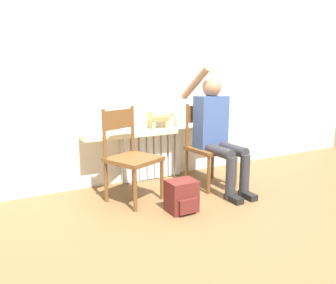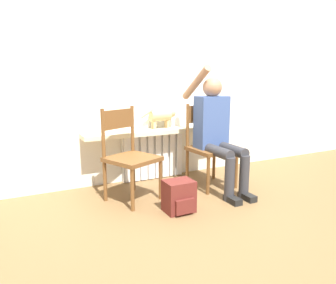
% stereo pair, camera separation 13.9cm
% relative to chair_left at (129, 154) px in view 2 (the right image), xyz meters
% --- Properties ---
extents(ground_plane, '(12.00, 12.00, 0.00)m').
position_rel_chair_left_xyz_m(ground_plane, '(0.48, -0.65, -0.46)').
color(ground_plane, brown).
extents(wall_with_window, '(7.00, 0.06, 2.70)m').
position_rel_chair_left_xyz_m(wall_with_window, '(0.48, 0.58, 0.89)').
color(wall_with_window, white).
rests_on(wall_with_window, ground_plane).
extents(radiator, '(0.75, 0.08, 0.56)m').
position_rel_chair_left_xyz_m(radiator, '(0.48, 0.50, -0.18)').
color(radiator, white).
rests_on(radiator, ground_plane).
extents(windowsill, '(1.68, 0.25, 0.05)m').
position_rel_chair_left_xyz_m(windowsill, '(0.48, 0.42, 0.12)').
color(windowsill, beige).
rests_on(windowsill, radiator).
extents(window_glass, '(1.62, 0.01, 0.91)m').
position_rel_chair_left_xyz_m(window_glass, '(0.48, 0.54, 0.60)').
color(window_glass, white).
rests_on(window_glass, windowsill).
extents(chair_left, '(0.57, 0.57, 0.91)m').
position_rel_chair_left_xyz_m(chair_left, '(0.00, 0.00, 0.00)').
color(chair_left, brown).
rests_on(chair_left, ground_plane).
extents(chair_right, '(0.47, 0.47, 0.91)m').
position_rel_chair_left_xyz_m(chair_right, '(0.94, 0.00, 0.00)').
color(chair_right, brown).
rests_on(chair_right, ground_plane).
extents(person, '(0.36, 1.02, 1.32)m').
position_rel_chair_left_xyz_m(person, '(0.94, -0.12, 0.20)').
color(person, '#333338').
rests_on(person, ground_plane).
extents(cat, '(0.45, 0.13, 0.24)m').
position_rel_chair_left_xyz_m(cat, '(0.57, 0.45, 0.29)').
color(cat, '#DBB77A').
rests_on(cat, windowsill).
extents(backpack, '(0.26, 0.23, 0.29)m').
position_rel_chair_left_xyz_m(backpack, '(0.29, -0.50, -0.32)').
color(backpack, maroon).
rests_on(backpack, ground_plane).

